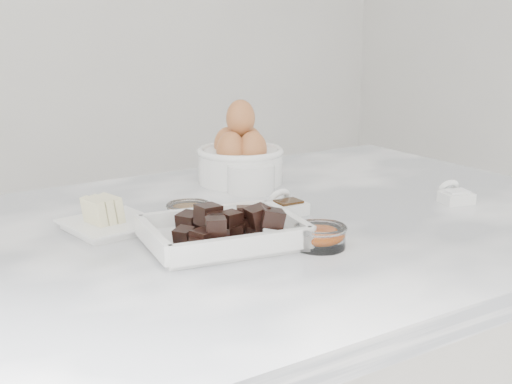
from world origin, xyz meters
TOP-DOWN VIEW (x-y plane):
  - marble_slab at (0.00, 0.00)m, footprint 1.20×0.80m
  - chocolate_dish at (-0.10, -0.06)m, footprint 0.24×0.20m
  - butter_plate at (-0.21, 0.09)m, footprint 0.14×0.14m
  - sugar_ramekin at (0.10, 0.16)m, footprint 0.09×0.09m
  - egg_bowl at (0.12, 0.24)m, footprint 0.17×0.17m
  - honey_bowl at (-0.09, 0.06)m, footprint 0.07×0.07m
  - zest_bowl at (0.01, -0.15)m, footprint 0.07×0.07m
  - vanilla_spoon at (0.07, 0.02)m, footprint 0.06×0.07m
  - salt_spoon at (0.35, -0.09)m, footprint 0.06×0.07m

SIDE VIEW (x-z plane):
  - marble_slab at x=0.00m, z-range 0.90..0.94m
  - salt_spoon at x=0.35m, z-range 0.93..0.97m
  - vanilla_spoon at x=0.07m, z-range 0.93..0.97m
  - honey_bowl at x=-0.09m, z-range 0.94..0.97m
  - butter_plate at x=-0.21m, z-range 0.93..0.98m
  - zest_bowl at x=0.01m, z-range 0.94..0.97m
  - chocolate_dish at x=-0.10m, z-range 0.93..0.99m
  - sugar_ramekin at x=0.10m, z-range 0.94..0.99m
  - egg_bowl at x=0.12m, z-range 0.91..1.07m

